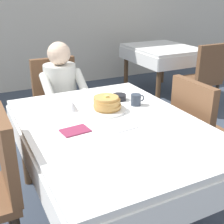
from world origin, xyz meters
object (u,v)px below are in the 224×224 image
(spoon_near_edge, at_px, (128,130))
(dining_table_main, at_px, (112,135))
(diner_person, at_px, (62,91))
(chair_right_side, at_px, (200,129))
(background_chair_empty, at_px, (204,74))
(bowl_butter, at_px, (119,97))
(background_table_far, at_px, (162,54))
(breakfast_stack, at_px, (107,103))
(cup_coffee, at_px, (136,100))
(plate_breakfast, at_px, (107,110))
(fork_left_of_plate, at_px, (83,116))
(knife_right_of_plate, at_px, (131,107))
(chair_diner, at_px, (58,99))
(syrup_pitcher, at_px, (72,106))

(spoon_near_edge, bearing_deg, dining_table_main, 102.39)
(diner_person, relative_size, chair_right_side, 1.20)
(spoon_near_edge, relative_size, background_chair_empty, 0.16)
(chair_right_side, bearing_deg, background_chair_empty, 136.25)
(bowl_butter, xyz_separation_m, background_chair_empty, (1.72, 0.88, -0.23))
(chair_right_side, distance_m, background_table_far, 2.51)
(breakfast_stack, relative_size, cup_coffee, 1.75)
(breakfast_stack, bearing_deg, dining_table_main, -106.23)
(plate_breakfast, bearing_deg, fork_left_of_plate, -173.99)
(diner_person, distance_m, chair_right_side, 1.29)
(spoon_near_edge, bearing_deg, background_chair_empty, 30.94)
(dining_table_main, relative_size, fork_left_of_plate, 8.47)
(chair_right_side, height_order, plate_breakfast, chair_right_side)
(cup_coffee, bearing_deg, plate_breakfast, -177.44)
(chair_right_side, xyz_separation_m, background_table_far, (1.20, 2.20, 0.09))
(dining_table_main, relative_size, knife_right_of_plate, 7.62)
(dining_table_main, bearing_deg, knife_right_of_plate, 36.43)
(fork_left_of_plate, bearing_deg, chair_diner, -0.00)
(fork_left_of_plate, bearing_deg, diner_person, -1.19)
(chair_diner, xyz_separation_m, spoon_near_edge, (0.06, -1.31, 0.21))
(syrup_pitcher, bearing_deg, background_table_far, 41.51)
(plate_breakfast, height_order, spoon_near_edge, plate_breakfast)
(background_table_far, bearing_deg, fork_left_of_plate, -136.15)
(syrup_pitcher, distance_m, background_table_far, 2.84)
(cup_coffee, distance_m, bowl_butter, 0.17)
(knife_right_of_plate, height_order, spoon_near_edge, same)
(dining_table_main, relative_size, cup_coffee, 13.49)
(dining_table_main, xyz_separation_m, chair_right_side, (0.77, 0.00, -0.12))
(fork_left_of_plate, distance_m, background_chair_empty, 2.36)
(chair_right_side, xyz_separation_m, cup_coffee, (-0.46, 0.21, 0.25))
(breakfast_stack, height_order, background_table_far, breakfast_stack)
(chair_diner, bearing_deg, plate_breakfast, 94.68)
(dining_table_main, xyz_separation_m, cup_coffee, (0.31, 0.21, 0.13))
(syrup_pitcher, bearing_deg, dining_table_main, -63.63)
(dining_table_main, distance_m, chair_diner, 1.18)
(spoon_near_edge, xyz_separation_m, background_chair_empty, (1.92, 1.39, -0.21))
(chair_diner, xyz_separation_m, cup_coffee, (0.33, -0.96, 0.25))
(cup_coffee, distance_m, syrup_pitcher, 0.48)
(dining_table_main, xyz_separation_m, background_table_far, (1.97, 2.20, -0.03))
(plate_breakfast, bearing_deg, background_table_far, 46.28)
(plate_breakfast, xyz_separation_m, cup_coffee, (0.25, 0.01, 0.03))
(dining_table_main, xyz_separation_m, plate_breakfast, (0.06, 0.20, 0.10))
(bowl_butter, height_order, fork_left_of_plate, bowl_butter)
(breakfast_stack, bearing_deg, cup_coffee, 2.36)
(chair_diner, relative_size, cup_coffee, 8.23)
(plate_breakfast, xyz_separation_m, background_chair_empty, (1.91, 1.05, -0.22))
(knife_right_of_plate, bearing_deg, spoon_near_edge, 148.26)
(dining_table_main, relative_size, chair_right_side, 1.64)
(cup_coffee, distance_m, background_table_far, 2.59)
(cup_coffee, bearing_deg, syrup_pitcher, 167.32)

